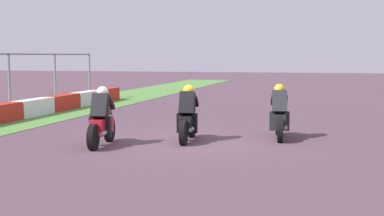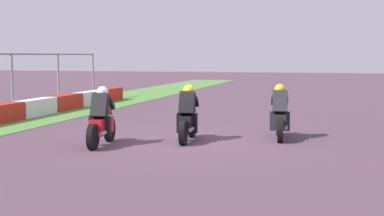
% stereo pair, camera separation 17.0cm
% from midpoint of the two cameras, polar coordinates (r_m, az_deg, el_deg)
% --- Properties ---
extents(ground_plane, '(120.00, 120.00, 0.00)m').
position_cam_midpoint_polar(ground_plane, '(14.75, -0.38, -3.50)').
color(ground_plane, '#503946').
extents(rider_lane_a, '(2.04, 0.58, 1.51)m').
position_cam_midpoint_polar(rider_lane_a, '(15.44, 8.65, -0.83)').
color(rider_lane_a, black).
rests_on(rider_lane_a, ground_plane).
extents(rider_lane_b, '(2.04, 0.56, 1.51)m').
position_cam_midpoint_polar(rider_lane_b, '(14.82, -0.76, -1.03)').
color(rider_lane_b, black).
rests_on(rider_lane_b, ground_plane).
extents(rider_lane_c, '(2.04, 0.57, 1.51)m').
position_cam_midpoint_polar(rider_lane_c, '(14.26, -9.61, -1.36)').
color(rider_lane_c, black).
rests_on(rider_lane_c, ground_plane).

